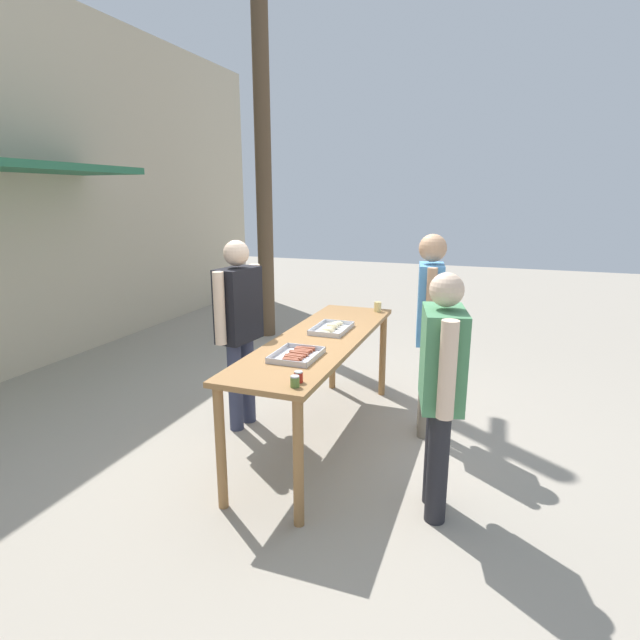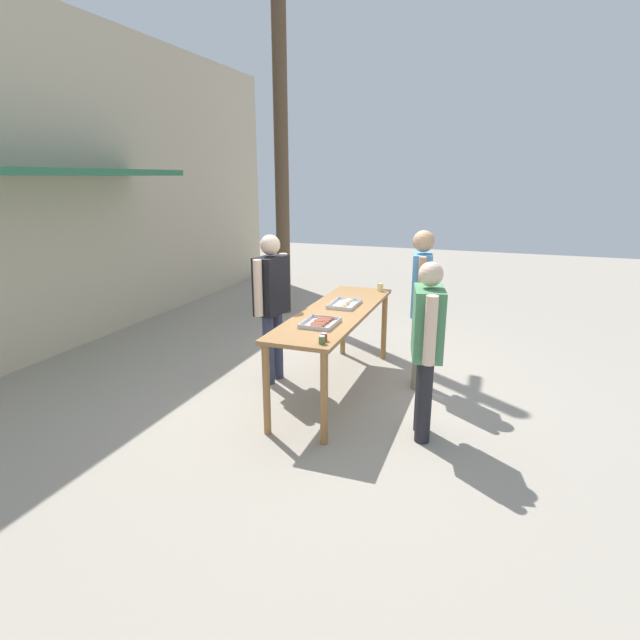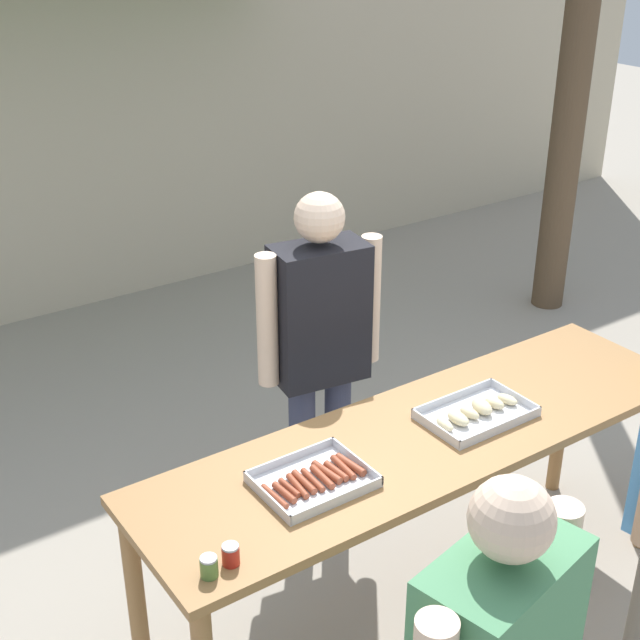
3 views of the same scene
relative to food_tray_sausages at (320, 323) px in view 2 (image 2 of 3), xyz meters
The scene contains 12 objects.
ground_plane 1.11m from the food_tray_sausages, ahead, with size 24.00×24.00×0.00m, color #A39989.
building_facade_back 4.25m from the food_tray_sausages, 81.91° to the left, with size 12.00×1.11×4.50m.
serving_table 0.58m from the food_tray_sausages, ahead, with size 2.49×0.70×0.94m.
food_tray_sausages is the anchor object (origin of this frame).
food_tray_buns 0.80m from the food_tray_sausages, ahead, with size 0.45×0.29×0.06m.
condiment_jar_mustard 0.59m from the food_tray_sausages, 158.71° to the right, with size 0.06×0.06×0.07m.
condiment_jar_ketchup 0.51m from the food_tray_sausages, 156.36° to the right, with size 0.06×0.06×0.07m.
beer_cup 1.69m from the food_tray_sausages, ahead, with size 0.08×0.08×0.10m.
person_server_behind_table 0.99m from the food_tray_sausages, 54.39° to the left, with size 0.61×0.29×1.73m.
person_customer_holding_hotdog 1.08m from the food_tray_sausages, 98.19° to the right, with size 0.66×0.35×1.65m.
person_customer_with_cup 1.30m from the food_tray_sausages, 39.56° to the right, with size 0.53×0.26×1.79m.
utility_pole 4.78m from the food_tray_sausages, 29.23° to the left, with size 1.10×0.24×6.94m.
Camera 2 is at (-5.01, -1.64, 2.34)m, focal length 28.00 mm.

